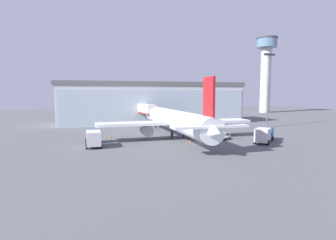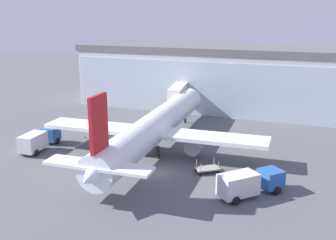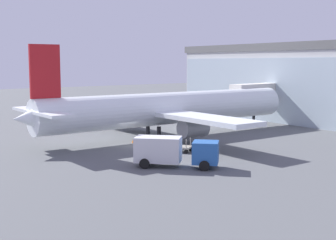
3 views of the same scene
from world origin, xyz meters
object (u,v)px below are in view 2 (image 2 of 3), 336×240
(catering_truck, at_px, (39,140))
(safety_cone_nose, at_px, (148,166))
(jet_bridge, at_px, (180,91))
(airplane, at_px, (155,127))
(fuel_truck, at_px, (249,183))
(baggage_cart, at_px, (207,169))
(safety_cone_wingtip, at_px, (84,136))

(catering_truck, bearing_deg, safety_cone_nose, -96.85)
(jet_bridge, xyz_separation_m, airplane, (1.92, -19.28, -1.16))
(fuel_truck, relative_size, baggage_cart, 2.12)
(jet_bridge, relative_size, catering_truck, 1.73)
(jet_bridge, relative_size, airplane, 0.33)
(fuel_truck, relative_size, safety_cone_nose, 12.39)
(airplane, bearing_deg, safety_cone_wingtip, 78.71)
(fuel_truck, bearing_deg, safety_cone_wingtip, 111.22)
(safety_cone_wingtip, bearing_deg, jet_bridge, 58.18)
(baggage_cart, bearing_deg, safety_cone_nose, 153.18)
(jet_bridge, relative_size, fuel_truck, 1.87)
(fuel_truck, relative_size, safety_cone_wingtip, 12.39)
(fuel_truck, height_order, safety_cone_nose, fuel_truck)
(jet_bridge, distance_m, airplane, 19.41)
(airplane, height_order, fuel_truck, airplane)
(catering_truck, xyz_separation_m, fuel_truck, (29.28, -5.74, 0.00))
(jet_bridge, bearing_deg, fuel_truck, -157.54)
(jet_bridge, height_order, safety_cone_nose, jet_bridge)
(baggage_cart, xyz_separation_m, safety_cone_wingtip, (-20.60, 7.55, -0.23))
(jet_bridge, bearing_deg, baggage_cart, -162.89)
(catering_truck, xyz_separation_m, safety_cone_nose, (16.67, -1.77, -1.19))
(catering_truck, xyz_separation_m, baggage_cart, (23.94, -1.00, -0.97))
(airplane, xyz_separation_m, fuel_truck, (13.67, -9.71, -2.04))
(airplane, xyz_separation_m, catering_truck, (-15.61, -3.97, -2.04))
(airplane, bearing_deg, baggage_cart, -120.18)
(fuel_truck, height_order, baggage_cart, fuel_truck)
(jet_bridge, xyz_separation_m, catering_truck, (-13.70, -23.24, -3.19))
(jet_bridge, xyz_separation_m, baggage_cart, (10.24, -24.24, -4.16))
(jet_bridge, distance_m, baggage_cart, 26.64)
(jet_bridge, bearing_deg, safety_cone_nose, -179.01)
(catering_truck, distance_m, safety_cone_wingtip, 7.46)
(catering_truck, distance_m, baggage_cart, 23.98)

